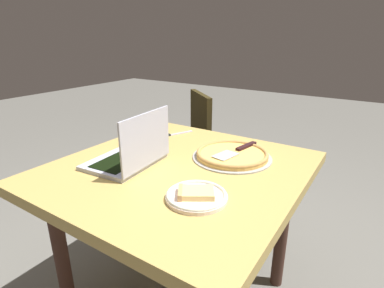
{
  "coord_description": "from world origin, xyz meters",
  "views": [
    {
      "loc": [
        0.96,
        0.69,
        1.27
      ],
      "look_at": [
        -0.07,
        0.03,
        0.83
      ],
      "focal_mm": 28.25,
      "sensor_mm": 36.0,
      "label": 1
    }
  ],
  "objects_px": {
    "laptop": "(131,154)",
    "pizza_tray": "(232,154)",
    "chair_near": "(186,144)",
    "dining_table": "(179,185)",
    "table_knife": "(169,135)",
    "pizza_plate": "(196,195)"
  },
  "relations": [
    {
      "from": "laptop",
      "to": "pizza_tray",
      "type": "xyz_separation_m",
      "value": [
        -0.31,
        0.33,
        -0.03
      ]
    },
    {
      "from": "chair_near",
      "to": "pizza_plate",
      "type": "bearing_deg",
      "value": 35.99
    },
    {
      "from": "table_knife",
      "to": "chair_near",
      "type": "bearing_deg",
      "value": -156.63
    },
    {
      "from": "laptop",
      "to": "pizza_tray",
      "type": "height_order",
      "value": "laptop"
    },
    {
      "from": "laptop",
      "to": "chair_near",
      "type": "bearing_deg",
      "value": -160.66
    },
    {
      "from": "pizza_plate",
      "to": "table_knife",
      "type": "height_order",
      "value": "pizza_plate"
    },
    {
      "from": "laptop",
      "to": "pizza_tray",
      "type": "relative_size",
      "value": 0.92
    },
    {
      "from": "table_knife",
      "to": "chair_near",
      "type": "xyz_separation_m",
      "value": [
        -0.45,
        -0.19,
        -0.23
      ]
    },
    {
      "from": "laptop",
      "to": "chair_near",
      "type": "relative_size",
      "value": 0.37
    },
    {
      "from": "laptop",
      "to": "table_knife",
      "type": "height_order",
      "value": "laptop"
    },
    {
      "from": "pizza_plate",
      "to": "chair_near",
      "type": "height_order",
      "value": "chair_near"
    },
    {
      "from": "dining_table",
      "to": "laptop",
      "type": "relative_size",
      "value": 3.11
    },
    {
      "from": "laptop",
      "to": "pizza_plate",
      "type": "xyz_separation_m",
      "value": [
        0.09,
        0.39,
        -0.03
      ]
    },
    {
      "from": "laptop",
      "to": "table_knife",
      "type": "xyz_separation_m",
      "value": [
        -0.41,
        -0.11,
        -0.04
      ]
    },
    {
      "from": "dining_table",
      "to": "pizza_plate",
      "type": "distance_m",
      "value": 0.3
    },
    {
      "from": "pizza_plate",
      "to": "chair_near",
      "type": "xyz_separation_m",
      "value": [
        -0.95,
        -0.69,
        -0.24
      ]
    },
    {
      "from": "pizza_tray",
      "to": "dining_table",
      "type": "bearing_deg",
      "value": -35.78
    },
    {
      "from": "dining_table",
      "to": "laptop",
      "type": "height_order",
      "value": "laptop"
    },
    {
      "from": "pizza_tray",
      "to": "table_knife",
      "type": "xyz_separation_m",
      "value": [
        -0.1,
        -0.43,
        -0.01
      ]
    },
    {
      "from": "pizza_tray",
      "to": "table_knife",
      "type": "distance_m",
      "value": 0.45
    },
    {
      "from": "pizza_plate",
      "to": "table_knife",
      "type": "bearing_deg",
      "value": -135.27
    },
    {
      "from": "laptop",
      "to": "pizza_tray",
      "type": "distance_m",
      "value": 0.45
    }
  ]
}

